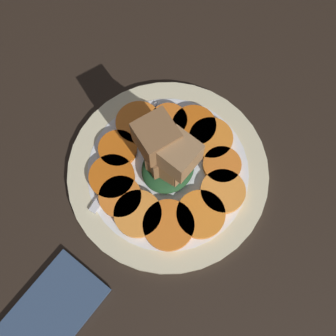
% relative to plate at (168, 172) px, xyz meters
% --- Properties ---
extents(table_slab, '(1.20, 1.20, 0.02)m').
position_rel_plate_xyz_m(table_slab, '(0.00, 0.00, -0.02)').
color(table_slab, black).
rests_on(table_slab, ground).
extents(plate, '(0.30, 0.30, 0.01)m').
position_rel_plate_xyz_m(plate, '(0.00, 0.00, 0.00)').
color(plate, beige).
rests_on(plate, table_slab).
extents(carrot_slice_0, '(0.06, 0.06, 0.01)m').
position_rel_plate_xyz_m(carrot_slice_0, '(0.07, -0.03, 0.01)').
color(carrot_slice_0, orange).
rests_on(carrot_slice_0, plate).
extents(carrot_slice_1, '(0.07, 0.07, 0.01)m').
position_rel_plate_xyz_m(carrot_slice_1, '(0.08, 0.01, 0.01)').
color(carrot_slice_1, orange).
rests_on(carrot_slice_1, plate).
extents(carrot_slice_2, '(0.07, 0.07, 0.01)m').
position_rel_plate_xyz_m(carrot_slice_2, '(0.06, 0.05, 0.01)').
color(carrot_slice_2, orange).
rests_on(carrot_slice_2, plate).
extents(carrot_slice_3, '(0.07, 0.07, 0.01)m').
position_rel_plate_xyz_m(carrot_slice_3, '(0.02, 0.08, 0.01)').
color(carrot_slice_3, orange).
rests_on(carrot_slice_3, plate).
extents(carrot_slice_4, '(0.06, 0.06, 0.01)m').
position_rel_plate_xyz_m(carrot_slice_4, '(-0.02, 0.08, 0.01)').
color(carrot_slice_4, orange).
rests_on(carrot_slice_4, plate).
extents(carrot_slice_5, '(0.06, 0.06, 0.01)m').
position_rel_plate_xyz_m(carrot_slice_5, '(-0.05, 0.06, 0.01)').
color(carrot_slice_5, orange).
rests_on(carrot_slice_5, plate).
extents(carrot_slice_6, '(0.07, 0.07, 0.01)m').
position_rel_plate_xyz_m(carrot_slice_6, '(-0.08, 0.02, 0.01)').
color(carrot_slice_6, orange).
rests_on(carrot_slice_6, plate).
extents(carrot_slice_7, '(0.07, 0.07, 0.01)m').
position_rel_plate_xyz_m(carrot_slice_7, '(-0.08, -0.01, 0.01)').
color(carrot_slice_7, '#D55F13').
rests_on(carrot_slice_7, plate).
extents(carrot_slice_8, '(0.06, 0.06, 0.01)m').
position_rel_plate_xyz_m(carrot_slice_8, '(-0.06, -0.05, 0.01)').
color(carrot_slice_8, orange).
rests_on(carrot_slice_8, plate).
extents(carrot_slice_9, '(0.07, 0.07, 0.01)m').
position_rel_plate_xyz_m(carrot_slice_9, '(-0.03, -0.08, 0.01)').
color(carrot_slice_9, orange).
rests_on(carrot_slice_9, plate).
extents(carrot_slice_10, '(0.06, 0.06, 0.01)m').
position_rel_plate_xyz_m(carrot_slice_10, '(0.02, -0.08, 0.01)').
color(carrot_slice_10, '#D45F13').
rests_on(carrot_slice_10, plate).
extents(carrot_slice_11, '(0.07, 0.07, 0.01)m').
position_rel_plate_xyz_m(carrot_slice_11, '(0.06, -0.06, 0.01)').
color(carrot_slice_11, '#D55F13').
rests_on(carrot_slice_11, plate).
extents(center_pile, '(0.08, 0.09, 0.12)m').
position_rel_plate_xyz_m(center_pile, '(-0.00, -0.00, 0.06)').
color(center_pile, '#1E4723').
rests_on(center_pile, plate).
extents(fork, '(0.19, 0.04, 0.00)m').
position_rel_plate_xyz_m(fork, '(0.01, -0.06, 0.01)').
color(fork, silver).
rests_on(fork, plate).
extents(napkin, '(0.15, 0.09, 0.01)m').
position_rel_plate_xyz_m(napkin, '(0.25, -0.00, -0.00)').
color(napkin, '#334766').
rests_on(napkin, table_slab).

